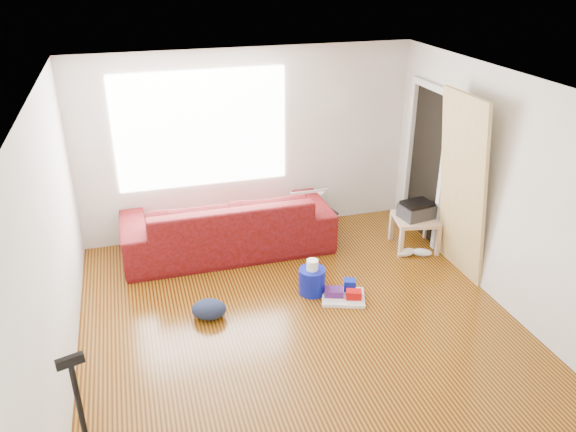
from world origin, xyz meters
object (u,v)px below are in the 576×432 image
object	(u,v)px
sofa	(229,250)
backpack	(210,317)
side_table	(415,222)
cleaning_tray	(344,294)
bucket	(312,292)
tv_stand	(310,220)

from	to	relation	value
sofa	backpack	world-z (taller)	sofa
side_table	cleaning_tray	world-z (taller)	side_table
sofa	side_table	size ratio (longest dim) A/B	4.25
side_table	backpack	world-z (taller)	side_table
side_table	bucket	bearing A→B (deg)	-158.07
side_table	bucket	world-z (taller)	side_table
side_table	bucket	distance (m)	1.80
cleaning_tray	backpack	world-z (taller)	cleaning_tray
bucket	backpack	xyz separation A→B (m)	(-1.22, -0.15, 0.00)
sofa	cleaning_tray	xyz separation A→B (m)	(1.04, -1.48, 0.05)
backpack	side_table	bearing A→B (deg)	31.31
cleaning_tray	sofa	bearing A→B (deg)	125.08
cleaning_tray	backpack	bearing A→B (deg)	177.82
tv_stand	backpack	distance (m)	2.41
tv_stand	cleaning_tray	world-z (taller)	tv_stand
backpack	cleaning_tray	bearing A→B (deg)	13.22
tv_stand	cleaning_tray	distance (m)	1.76
side_table	cleaning_tray	distance (m)	1.62
sofa	cleaning_tray	distance (m)	1.81
cleaning_tray	backpack	size ratio (longest dim) A/B	1.55
tv_stand	cleaning_tray	size ratio (longest dim) A/B	1.30
side_table	backpack	xyz separation A→B (m)	(-2.85, -0.81, -0.37)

